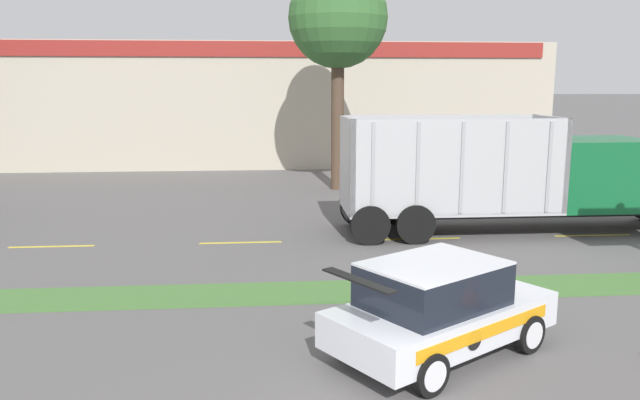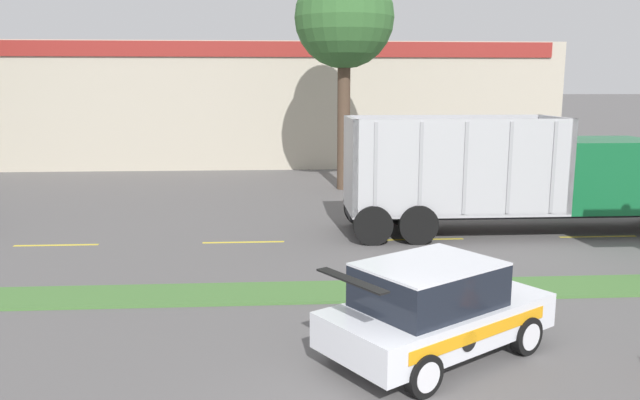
% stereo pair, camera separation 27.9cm
% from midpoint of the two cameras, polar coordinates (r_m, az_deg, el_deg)
% --- Properties ---
extents(grass_verge, '(120.00, 1.42, 0.06)m').
position_cam_midpoint_polar(grass_verge, '(14.07, 0.96, -8.36)').
color(grass_verge, '#477538').
rests_on(grass_verge, ground_plane).
extents(centre_line_3, '(2.40, 0.14, 0.01)m').
position_cam_midpoint_polar(centre_line_3, '(19.59, -23.71, -3.91)').
color(centre_line_3, yellow).
rests_on(centre_line_3, ground_plane).
extents(centre_line_4, '(2.40, 0.14, 0.01)m').
position_cam_midpoint_polar(centre_line_4, '(18.55, -7.69, -3.87)').
color(centre_line_4, yellow).
rests_on(centre_line_4, ground_plane).
extents(centre_line_5, '(2.40, 0.14, 0.01)m').
position_cam_midpoint_polar(centre_line_5, '(19.05, 8.78, -3.52)').
color(centre_line_5, yellow).
rests_on(centre_line_5, ground_plane).
extents(centre_line_6, '(2.40, 0.14, 0.01)m').
position_cam_midpoint_polar(centre_line_6, '(20.97, 23.30, -2.97)').
color(centre_line_6, yellow).
rests_on(centre_line_6, ground_plane).
extents(dump_truck_mid, '(11.85, 2.85, 3.62)m').
position_cam_midpoint_polar(dump_truck_mid, '(20.94, 20.52, 1.71)').
color(dump_truck_mid, black).
rests_on(dump_truck_mid, ground_plane).
extents(rally_car, '(4.41, 3.76, 1.71)m').
position_cam_midpoint_polar(rally_car, '(10.89, 10.08, -9.62)').
color(rally_car, silver).
rests_on(rally_car, ground_plane).
extents(store_building_backdrop, '(32.81, 12.10, 6.88)m').
position_cam_midpoint_polar(store_building_backdrop, '(39.85, -5.86, 8.80)').
color(store_building_backdrop, '#BCB29E').
rests_on(store_building_backdrop, ground_plane).
extents(tree_behind_right, '(4.25, 4.25, 10.57)m').
position_cam_midpoint_polar(tree_behind_right, '(27.65, 1.36, 17.03)').
color(tree_behind_right, brown).
rests_on(tree_behind_right, ground_plane).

